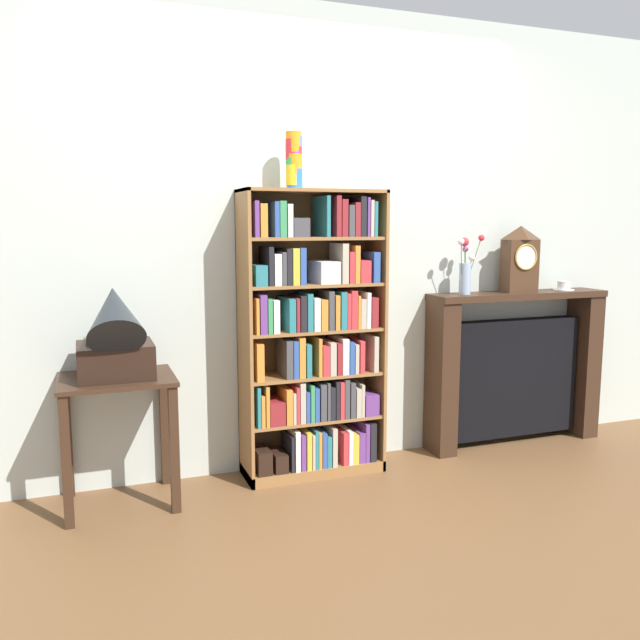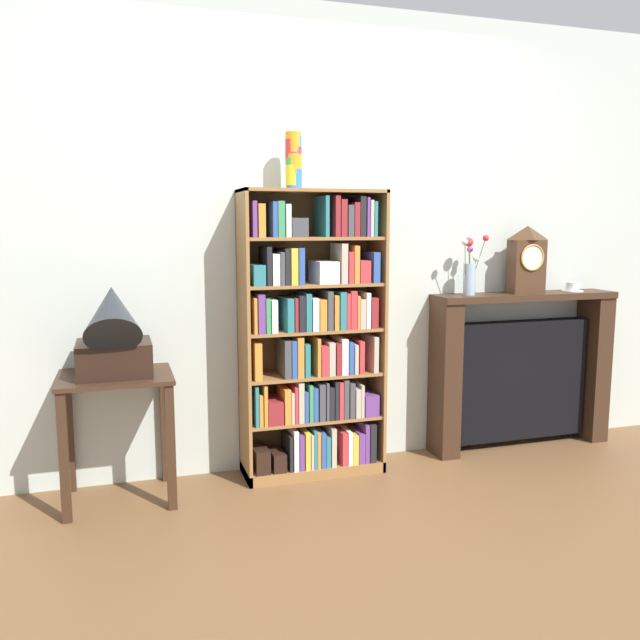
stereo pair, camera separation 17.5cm
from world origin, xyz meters
The scene contains 10 objects.
ground_plane centered at (0.00, 0.00, -0.01)m, with size 8.16×6.40×0.02m, color brown.
wall_back centered at (0.17, 0.30, 1.30)m, with size 5.16×0.08×2.60m, color beige.
bookshelf centered at (0.01, 0.10, 0.74)m, with size 0.79×0.29×1.58m.
cup_stack centered at (-0.10, 0.11, 1.73)m, with size 0.09×0.09×0.30m.
side_table_left centered at (-1.05, 0.03, 0.49)m, with size 0.55×0.45×0.65m.
gramophone centered at (-1.05, -0.03, 0.87)m, with size 0.36×0.47×0.54m.
fireplace_mantel centered at (1.38, 0.16, 0.48)m, with size 1.20×0.24×0.98m.
mantel_clock centered at (1.38, 0.13, 1.19)m, with size 0.21×0.12×0.41m.
flower_vase centered at (0.99, 0.13, 1.13)m, with size 0.17×0.13×0.36m.
teacup_with_saucer centered at (1.73, 0.14, 1.00)m, with size 0.13×0.13×0.06m.
Camera 1 is at (-1.20, -3.27, 1.40)m, focal length 36.81 mm.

